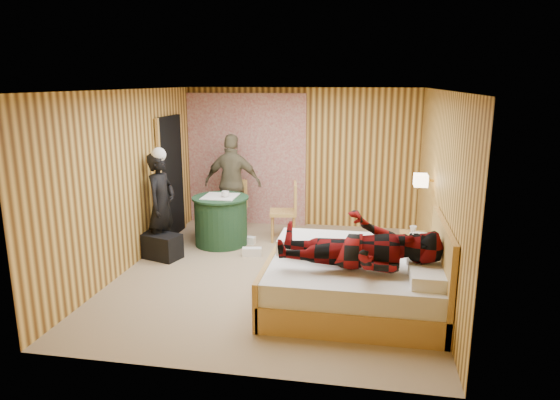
% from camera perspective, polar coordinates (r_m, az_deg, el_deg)
% --- Properties ---
extents(floor, '(4.20, 5.00, 0.01)m').
position_cam_1_polar(floor, '(7.03, -0.48, -8.33)').
color(floor, tan).
rests_on(floor, ground).
extents(ceiling, '(4.20, 5.00, 0.01)m').
position_cam_1_polar(ceiling, '(6.53, -0.53, 12.48)').
color(ceiling, silver).
rests_on(ceiling, wall_back).
extents(wall_back, '(4.20, 0.02, 2.50)m').
position_cam_1_polar(wall_back, '(9.10, 2.41, 4.85)').
color(wall_back, '#F5C75E').
rests_on(wall_back, floor).
extents(wall_left, '(0.02, 5.00, 2.50)m').
position_cam_1_polar(wall_left, '(7.35, -16.83, 2.20)').
color(wall_left, '#F5C75E').
rests_on(wall_left, floor).
extents(wall_right, '(0.02, 5.00, 2.50)m').
position_cam_1_polar(wall_right, '(6.62, 17.66, 0.95)').
color(wall_right, '#F5C75E').
rests_on(wall_right, floor).
extents(curtain, '(2.20, 0.08, 2.40)m').
position_cam_1_polar(curtain, '(9.23, -3.83, 4.64)').
color(curtain, beige).
rests_on(curtain, floor).
extents(doorway, '(0.06, 0.90, 2.05)m').
position_cam_1_polar(doorway, '(8.62, -12.34, 2.55)').
color(doorway, black).
rests_on(doorway, floor).
extents(wall_lamp, '(0.26, 0.24, 0.16)m').
position_cam_1_polar(wall_lamp, '(7.03, 15.81, 2.19)').
color(wall_lamp, gold).
rests_on(wall_lamp, wall_right).
extents(bed, '(2.02, 1.59, 1.10)m').
position_cam_1_polar(bed, '(5.96, 8.66, -9.35)').
color(bed, tan).
rests_on(bed, floor).
extents(nightstand, '(0.38, 0.52, 0.50)m').
position_cam_1_polar(nightstand, '(7.34, 14.92, -5.70)').
color(nightstand, tan).
rests_on(nightstand, floor).
extents(round_table, '(0.91, 0.91, 0.81)m').
position_cam_1_polar(round_table, '(8.17, -6.77, -2.29)').
color(round_table, '#204625').
rests_on(round_table, floor).
extents(chair_far, '(0.50, 0.50, 0.93)m').
position_cam_1_polar(chair_far, '(8.79, -5.33, -0.22)').
color(chair_far, tan).
rests_on(chair_far, floor).
extents(chair_near, '(0.51, 0.51, 0.98)m').
position_cam_1_polar(chair_near, '(8.29, 0.96, -0.81)').
color(chair_near, tan).
rests_on(chair_near, floor).
extents(duffel_bag, '(0.73, 0.53, 0.37)m').
position_cam_1_polar(duffel_bag, '(7.77, -13.64, -5.10)').
color(duffel_bag, black).
rests_on(duffel_bag, floor).
extents(sneaker_left, '(0.31, 0.17, 0.13)m').
position_cam_1_polar(sneaker_left, '(7.67, -3.23, -5.95)').
color(sneaker_left, white).
rests_on(sneaker_left, floor).
extents(sneaker_right, '(0.28, 0.15, 0.12)m').
position_cam_1_polar(sneaker_right, '(8.25, -3.76, -4.59)').
color(sneaker_right, white).
rests_on(sneaker_right, floor).
extents(woman_standing, '(0.45, 0.62, 1.58)m').
position_cam_1_polar(woman_standing, '(7.75, -13.39, -0.50)').
color(woman_standing, black).
rests_on(woman_standing, floor).
extents(man_at_table, '(1.02, 0.44, 1.72)m').
position_cam_1_polar(man_at_table, '(8.77, -5.41, 1.91)').
color(man_at_table, brown).
rests_on(man_at_table, floor).
extents(man_on_bed, '(0.86, 0.67, 1.77)m').
position_cam_1_polar(man_on_bed, '(5.52, 9.10, -3.93)').
color(man_on_bed, '#66090A').
rests_on(man_on_bed, bed).
extents(book_lower, '(0.26, 0.28, 0.02)m').
position_cam_1_polar(book_lower, '(7.21, 15.07, -3.93)').
color(book_lower, white).
rests_on(book_lower, nightstand).
extents(book_upper, '(0.21, 0.25, 0.02)m').
position_cam_1_polar(book_upper, '(7.21, 15.08, -3.78)').
color(book_upper, white).
rests_on(book_upper, nightstand).
extents(cup_nightstand, '(0.12, 0.12, 0.09)m').
position_cam_1_polar(cup_nightstand, '(7.37, 14.98, -3.25)').
color(cup_nightstand, white).
rests_on(cup_nightstand, nightstand).
extents(cup_table, '(0.14, 0.14, 0.10)m').
position_cam_1_polar(cup_table, '(7.98, -6.27, 0.69)').
color(cup_table, white).
rests_on(cup_table, round_table).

